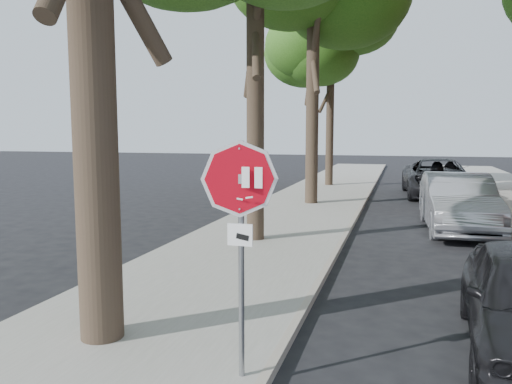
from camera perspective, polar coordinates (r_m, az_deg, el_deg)
sidewalk_left at (r=17.57m, az=4.85°, el=-2.27°), size 4.00×55.00×0.12m
curb_left at (r=17.28m, az=11.53°, el=-2.51°), size 0.12×55.00×0.13m
curb_right at (r=17.49m, az=26.06°, el=-2.95°), size 0.12×55.00×0.13m
stop_sign at (r=5.31m, az=-1.79°, el=-2.47°), size 0.76×0.34×2.61m
tree_far at (r=26.74m, az=8.58°, el=16.15°), size 5.29×4.91×9.33m
car_b at (r=15.42m, az=22.06°, el=-1.12°), size 1.98×5.09×1.65m
car_d at (r=23.36m, az=20.11°, el=1.50°), size 3.12×6.18×1.68m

